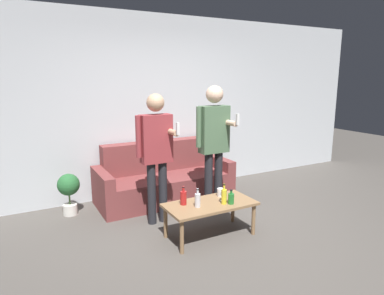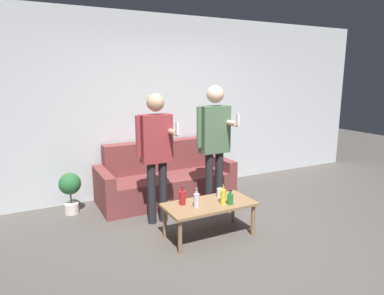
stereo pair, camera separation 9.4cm
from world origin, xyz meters
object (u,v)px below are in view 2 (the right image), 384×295
object	(u,v)px
couch	(165,179)
person_standing_right	(214,138)
person_standing_left	(156,147)
bottle_orange	(182,197)
coffee_table	(209,207)

from	to	relation	value
couch	person_standing_right	size ratio (longest dim) A/B	1.16
couch	person_standing_left	distance (m)	1.07
couch	bottle_orange	distance (m)	1.32
coffee_table	couch	bearing A→B (deg)	88.85
bottle_orange	person_standing_left	world-z (taller)	person_standing_left
person_standing_right	couch	bearing A→B (deg)	117.89
couch	person_standing_left	world-z (taller)	person_standing_left
bottle_orange	person_standing_left	bearing A→B (deg)	100.40
coffee_table	bottle_orange	world-z (taller)	bottle_orange
couch	coffee_table	xyz separation A→B (m)	(-0.03, -1.37, 0.06)
person_standing_left	person_standing_right	xyz separation A→B (m)	(0.81, -0.01, 0.05)
coffee_table	person_standing_right	distance (m)	1.00
couch	coffee_table	bearing A→B (deg)	-91.15
person_standing_left	person_standing_right	world-z (taller)	person_standing_right
couch	person_standing_right	bearing A→B (deg)	-62.11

